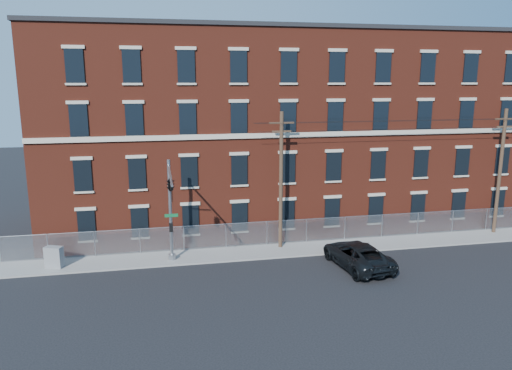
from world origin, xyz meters
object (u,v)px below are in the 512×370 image
at_px(pickup_truck, 357,255).
at_px(utility_cabinet, 54,257).
at_px(traffic_signal_mast, 170,193).
at_px(utility_pole_near, 281,178).

height_order(pickup_truck, utility_cabinet, pickup_truck).
xyz_separation_m(traffic_signal_mast, utility_cabinet, (-7.69, 2.42, -4.56)).
height_order(traffic_signal_mast, pickup_truck, traffic_signal_mast).
bearing_deg(pickup_truck, utility_pole_near, -55.15).
distance_m(traffic_signal_mast, utility_cabinet, 9.26).
bearing_deg(utility_pole_near, traffic_signal_mast, -156.86).
height_order(traffic_signal_mast, utility_cabinet, traffic_signal_mast).
distance_m(traffic_signal_mast, utility_pole_near, 8.70).
relative_size(traffic_signal_mast, pickup_truck, 1.16).
bearing_deg(utility_cabinet, pickup_truck, 9.96).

